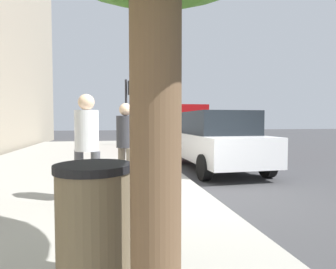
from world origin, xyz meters
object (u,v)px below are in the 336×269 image
at_px(parking_meter, 161,136).
at_px(parked_sedan_near, 216,140).
at_px(pedestrian_bystander, 87,138).
at_px(trash_bin, 94,228).
at_px(pedestrian_at_meter, 126,139).
at_px(traffic_signal, 128,101).
at_px(parked_van_far, 174,125).

bearing_deg(parking_meter, parked_sedan_near, -44.18).
bearing_deg(pedestrian_bystander, parking_meter, -10.62).
bearing_deg(trash_bin, pedestrian_at_meter, -6.80).
height_order(pedestrian_bystander, trash_bin, pedestrian_bystander).
bearing_deg(pedestrian_bystander, traffic_signal, 35.37).
xyz_separation_m(parked_sedan_near, parked_van_far, (5.80, 0.00, 0.36)).
xyz_separation_m(pedestrian_bystander, parked_sedan_near, (3.23, -3.51, -0.30)).
distance_m(parked_van_far, traffic_signal, 3.14).
height_order(pedestrian_at_meter, parked_van_far, parked_van_far).
xyz_separation_m(parked_van_far, trash_bin, (-11.60, 3.24, -0.60)).
distance_m(traffic_signal, trash_bin, 13.56).
bearing_deg(parked_van_far, parked_sedan_near, -179.99).
height_order(traffic_signal, trash_bin, traffic_signal).
height_order(pedestrian_bystander, traffic_signal, traffic_signal).
distance_m(parking_meter, pedestrian_at_meter, 0.77).
xyz_separation_m(parking_meter, trash_bin, (-3.66, 1.16, -0.51)).
xyz_separation_m(parking_meter, pedestrian_at_meter, (-0.19, 0.75, -0.03)).
xyz_separation_m(pedestrian_bystander, parked_van_far, (9.02, -3.51, 0.06)).
bearing_deg(parking_meter, traffic_signal, 0.79).
bearing_deg(trash_bin, pedestrian_bystander, 5.82).
bearing_deg(pedestrian_at_meter, parked_van_far, 46.62).
bearing_deg(trash_bin, parked_sedan_near, -29.21).
bearing_deg(parked_van_far, parking_meter, 165.30).
height_order(parked_sedan_near, parked_van_far, parked_van_far).
bearing_deg(traffic_signal, pedestrian_bystander, 173.20).
height_order(parked_van_far, traffic_signal, traffic_signal).
bearing_deg(parked_sedan_near, traffic_signal, 16.30).
xyz_separation_m(parking_meter, parked_sedan_near, (2.14, -2.08, -0.27)).
bearing_deg(trash_bin, traffic_signal, -4.39).
relative_size(pedestrian_at_meter, trash_bin, 1.67).
bearing_deg(parked_sedan_near, trash_bin, 150.79).
relative_size(parked_sedan_near, traffic_signal, 1.23).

